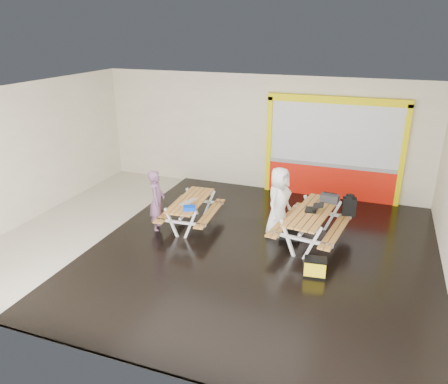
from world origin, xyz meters
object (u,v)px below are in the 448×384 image
at_px(person_right, 279,202).
at_px(laptop_left, 188,202).
at_px(laptop_right, 314,208).
at_px(backpack, 349,206).
at_px(picnic_table_right, 312,219).
at_px(dark_case, 290,235).
at_px(person_left, 157,201).
at_px(fluke_bag, 315,268).
at_px(picnic_table_left, 191,206).
at_px(toolbox, 330,198).
at_px(blue_pouch, 189,208).

height_order(person_right, laptop_left, person_right).
relative_size(laptop_right, backpack, 0.82).
relative_size(picnic_table_right, dark_case, 5.12).
bearing_deg(person_right, laptop_right, -86.03).
distance_m(laptop_left, dark_case, 2.57).
bearing_deg(person_left, laptop_right, -100.92).
bearing_deg(fluke_bag, picnic_table_right, 102.98).
bearing_deg(picnic_table_left, toolbox, 13.42).
height_order(person_right, dark_case, person_right).
distance_m(picnic_table_right, person_right, 0.88).
xyz_separation_m(picnic_table_left, person_right, (2.17, 0.29, 0.32)).
bearing_deg(dark_case, laptop_right, -0.82).
height_order(picnic_table_right, person_left, person_left).
bearing_deg(picnic_table_left, fluke_bag, -21.69).
distance_m(person_right, backpack, 1.71).
bearing_deg(person_right, blue_pouch, 127.83).
bearing_deg(picnic_table_left, person_left, -148.57).
height_order(picnic_table_left, picnic_table_right, picnic_table_right).
xyz_separation_m(person_left, blue_pouch, (0.94, -0.14, 0.00)).
relative_size(laptop_left, toolbox, 0.90).
xyz_separation_m(picnic_table_right, dark_case, (-0.49, 0.03, -0.52)).
bearing_deg(person_left, dark_case, -99.44).
xyz_separation_m(laptop_left, fluke_bag, (3.27, -1.05, -0.55)).
distance_m(person_left, toolbox, 4.19).
bearing_deg(dark_case, laptop_left, -170.23).
relative_size(picnic_table_right, laptop_right, 5.30).
relative_size(picnic_table_right, person_right, 1.36).
xyz_separation_m(laptop_left, dark_case, (2.45, 0.42, -0.66)).
xyz_separation_m(picnic_table_left, blue_pouch, (0.22, -0.58, 0.22)).
bearing_deg(dark_case, person_left, -169.70).
distance_m(toolbox, fluke_bag, 2.22).
bearing_deg(backpack, laptop_left, -162.09).
relative_size(person_left, blue_pouch, 5.50).
distance_m(person_left, laptop_right, 3.77).
bearing_deg(person_left, backpack, -92.82).
bearing_deg(fluke_bag, blue_pouch, 166.46).
bearing_deg(picnic_table_left, person_right, 7.59).
distance_m(laptop_left, laptop_right, 2.99).
xyz_separation_m(picnic_table_right, toolbox, (0.29, 0.67, 0.30)).
height_order(person_left, dark_case, person_left).
xyz_separation_m(picnic_table_right, blue_pouch, (-2.77, -0.69, 0.14)).
relative_size(toolbox, fluke_bag, 0.92).
relative_size(laptop_right, fluke_bag, 0.90).
xyz_separation_m(person_left, toolbox, (4.00, 1.22, 0.17)).
height_order(backpack, dark_case, backpack).
relative_size(person_left, laptop_right, 3.60).
distance_m(person_left, blue_pouch, 0.95).
relative_size(person_right, backpack, 3.19).
distance_m(laptop_right, fluke_bag, 1.64).
distance_m(picnic_table_left, dark_case, 2.55).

